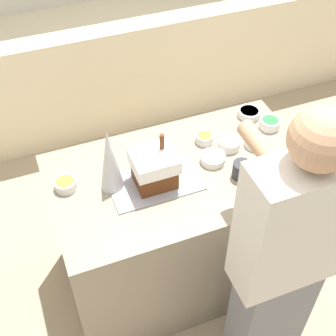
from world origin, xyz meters
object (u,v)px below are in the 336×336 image
at_px(candy_bowl_beside_tree, 65,184).
at_px(candy_bowl_far_left, 270,123).
at_px(baking_tray, 155,183).
at_px(candy_bowl_center_rear, 249,113).
at_px(decorative_tree, 110,160).
at_px(candy_bowl_front_corner, 256,142).
at_px(mug, 241,170).
at_px(candy_bowl_behind_tray, 205,138).
at_px(person, 282,264).
at_px(gingerbread_house, 154,168).
at_px(candy_bowl_far_right, 213,158).
at_px(candy_bowl_near_tray_right, 229,143).

height_order(candy_bowl_beside_tree, candy_bowl_far_left, candy_bowl_far_left).
height_order(baking_tray, candy_bowl_center_rear, candy_bowl_center_rear).
xyz_separation_m(baking_tray, candy_bowl_beside_tree, (-0.44, 0.13, 0.02)).
bearing_deg(decorative_tree, candy_bowl_front_corner, 0.70).
height_order(candy_bowl_beside_tree, mug, mug).
xyz_separation_m(decorative_tree, candy_bowl_center_rear, (0.93, 0.26, -0.16)).
bearing_deg(mug, candy_bowl_far_left, 40.85).
bearing_deg(candy_bowl_behind_tray, person, -90.74).
bearing_deg(candy_bowl_front_corner, person, -110.17).
xyz_separation_m(gingerbread_house, decorative_tree, (-0.21, 0.06, 0.08)).
bearing_deg(candy_bowl_far_right, candy_bowl_far_left, 18.11).
xyz_separation_m(gingerbread_house, mug, (0.44, -0.12, -0.06)).
bearing_deg(baking_tray, candy_bowl_far_right, 6.28).
relative_size(gingerbread_house, candy_bowl_near_tray_right, 2.27).
bearing_deg(candy_bowl_behind_tray, candy_bowl_center_rear, 18.30).
bearing_deg(gingerbread_house, candy_bowl_center_rear, 23.71).
relative_size(decorative_tree, mug, 3.91).
bearing_deg(candy_bowl_front_corner, baking_tray, -173.71).
bearing_deg(candy_bowl_behind_tray, gingerbread_house, -151.68).
bearing_deg(person, candy_bowl_far_right, 91.14).
bearing_deg(candy_bowl_far_right, mug, -60.08).
xyz_separation_m(candy_bowl_behind_tray, person, (-0.01, -0.87, -0.04)).
xyz_separation_m(candy_bowl_beside_tree, mug, (0.87, -0.25, 0.02)).
bearing_deg(candy_bowl_far_left, baking_tray, -167.04).
bearing_deg(candy_bowl_beside_tree, candy_bowl_behind_tray, 4.80).
height_order(gingerbread_house, candy_bowl_far_right, gingerbread_house).
xyz_separation_m(candy_bowl_behind_tray, candy_bowl_near_tray_right, (0.11, -0.09, 0.00)).
bearing_deg(candy_bowl_far_left, decorative_tree, -173.07).
relative_size(candy_bowl_beside_tree, candy_bowl_near_tray_right, 0.93).
height_order(candy_bowl_far_left, person, person).
height_order(candy_bowl_behind_tray, candy_bowl_far_right, candy_bowl_behind_tray).
height_order(candy_bowl_far_left, mug, mug).
height_order(gingerbread_house, candy_bowl_far_left, gingerbread_house).
xyz_separation_m(candy_bowl_far_right, person, (0.01, -0.70, -0.03)).
relative_size(baking_tray, candy_bowl_beside_tree, 4.11).
relative_size(gingerbread_house, candy_bowl_far_right, 2.05).
distance_m(baking_tray, candy_bowl_front_corner, 0.64).
bearing_deg(mug, person, -97.84).
distance_m(gingerbread_house, decorative_tree, 0.23).
bearing_deg(candy_bowl_center_rear, baking_tray, -156.29).
xyz_separation_m(gingerbread_house, candy_bowl_center_rear, (0.72, 0.32, -0.09)).
height_order(candy_bowl_beside_tree, candy_bowl_near_tray_right, candy_bowl_near_tray_right).
xyz_separation_m(candy_bowl_front_corner, candy_bowl_beside_tree, (-1.07, 0.06, 0.01)).
bearing_deg(baking_tray, decorative_tree, 164.00).
bearing_deg(mug, gingerbread_house, 165.03).
height_order(candy_bowl_near_tray_right, candy_bowl_far_right, candy_bowl_near_tray_right).
xyz_separation_m(candy_bowl_beside_tree, candy_bowl_far_right, (0.78, -0.10, -0.00)).
relative_size(baking_tray, candy_bowl_center_rear, 3.51).
height_order(baking_tray, candy_bowl_behind_tray, candy_bowl_behind_tray).
height_order(candy_bowl_beside_tree, person, person).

